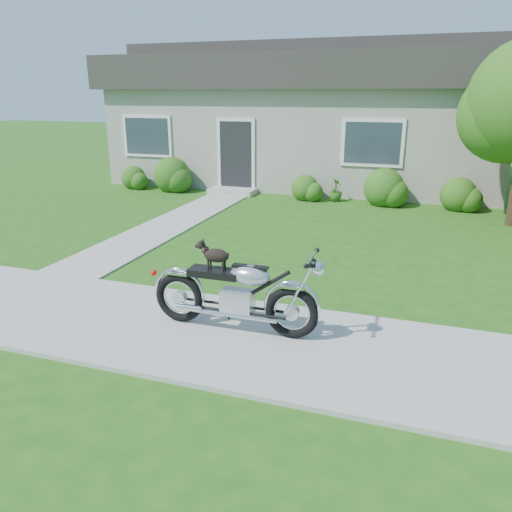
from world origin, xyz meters
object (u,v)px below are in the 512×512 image
at_px(potted_plant_left, 181,180).
at_px(potted_plant_right, 336,190).
at_px(motorcycle_with_dog, 237,293).
at_px(house, 309,116).

height_order(potted_plant_left, potted_plant_right, potted_plant_left).
relative_size(potted_plant_right, motorcycle_with_dog, 0.29).
relative_size(potted_plant_left, potted_plant_right, 1.08).
relative_size(house, potted_plant_left, 17.91).
xyz_separation_m(potted_plant_left, potted_plant_right, (4.79, 0.00, -0.03)).
bearing_deg(potted_plant_right, motorcycle_with_dog, -88.17).
relative_size(house, motorcycle_with_dog, 5.67).
xyz_separation_m(potted_plant_left, motorcycle_with_dog, (5.06, -8.42, 0.19)).
bearing_deg(motorcycle_with_dog, potted_plant_left, 120.27).
relative_size(house, potted_plant_right, 19.33).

